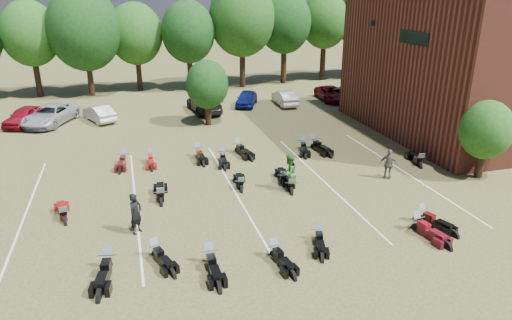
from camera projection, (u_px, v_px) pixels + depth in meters
name	position (u px, v px, depth m)	size (l,w,h in m)	color
ground	(310.00, 209.00, 21.82)	(160.00, 160.00, 0.00)	brown
car_0	(25.00, 116.00, 34.74)	(1.68, 4.18, 1.42)	maroon
car_1	(99.00, 113.00, 35.85)	(1.35, 3.86, 1.27)	#BABBBE
car_2	(50.00, 115.00, 34.97)	(2.45, 5.31, 1.48)	#999DA1
car_3	(204.00, 103.00, 38.51)	(2.12, 5.22, 1.52)	black
car_4	(247.00, 98.00, 40.47)	(1.56, 3.88, 1.32)	navy
car_5	(285.00, 98.00, 40.72)	(1.39, 3.99, 1.32)	#B0B0AB
car_6	(331.00, 94.00, 42.40)	(2.11, 4.57, 1.27)	#580510
car_7	(353.00, 93.00, 42.05)	(2.23, 5.48, 1.59)	#343438
person_black	(136.00, 214.00, 19.38)	(0.67, 0.44, 1.84)	black
person_green	(289.00, 173.00, 23.51)	(0.95, 0.74, 1.95)	#2D6A27
person_grey	(389.00, 164.00, 24.96)	(1.00, 0.42, 1.71)	#5D5A4F
motorcycle_0	(109.00, 270.00, 17.12)	(0.74, 2.34, 1.30)	black
motorcycle_1	(156.00, 258.00, 17.90)	(0.66, 2.06, 1.15)	black
motorcycle_2	(210.00, 264.00, 17.45)	(0.72, 2.25, 1.25)	black
motorcycle_3	(274.00, 258.00, 17.89)	(0.64, 2.02, 1.13)	black
motorcycle_4	(318.00, 240.00, 19.10)	(0.64, 2.01, 1.12)	black
motorcycle_5	(422.00, 222.00, 20.60)	(0.69, 2.18, 1.21)	black
motorcycle_6	(417.00, 231.00, 19.87)	(0.71, 2.24, 1.25)	#4F0B15
motorcycle_7	(65.00, 223.00, 20.51)	(0.69, 2.17, 1.21)	maroon
motorcycle_9	(161.00, 204.00, 22.30)	(0.75, 2.34, 1.31)	black
motorcycle_10	(283.00, 185.00, 24.44)	(0.67, 2.11, 1.18)	black
motorcycle_11	(241.00, 191.00, 23.73)	(0.66, 2.08, 1.16)	black
motorcycle_12	(291.00, 193.00, 23.47)	(0.69, 2.16, 1.20)	black
motorcycle_13	(419.00, 167.00, 26.88)	(0.72, 2.26, 1.26)	black
motorcycle_14	(125.00, 163.00, 27.47)	(0.68, 2.15, 1.20)	#45090E
motorcycle_15	(151.00, 162.00, 27.67)	(0.64, 2.01, 1.12)	maroon
motorcycle_16	(222.00, 160.00, 27.89)	(0.68, 2.14, 1.20)	black
motorcycle_17	(198.00, 157.00, 28.49)	(0.71, 2.22, 1.24)	black
motorcycle_18	(238.00, 152.00, 29.24)	(0.74, 2.33, 1.30)	black
motorcycle_19	(314.00, 149.00, 29.89)	(0.77, 2.41, 1.34)	black
motorcycle_20	(302.00, 149.00, 29.77)	(0.72, 2.25, 1.25)	black
tree_line	(191.00, 26.00, 45.34)	(56.00, 6.00, 9.79)	black
young_tree_near_building	(486.00, 130.00, 24.48)	(2.80, 2.80, 4.16)	black
young_tree_midfield	(207.00, 85.00, 34.11)	(3.20, 3.20, 4.70)	black
parking_lines	(234.00, 191.00, 23.73)	(20.10, 14.00, 0.01)	silver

